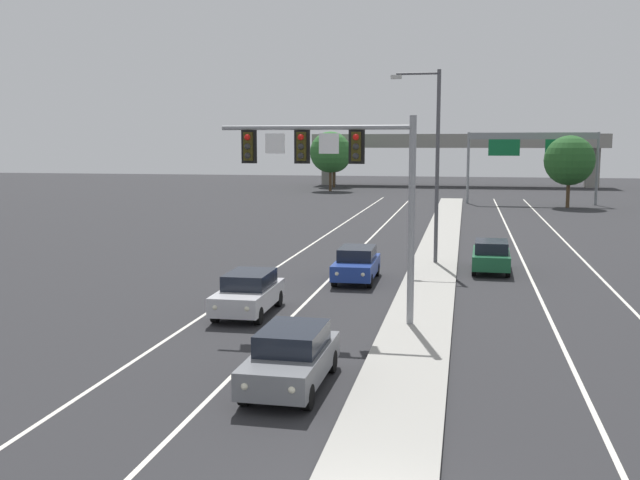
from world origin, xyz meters
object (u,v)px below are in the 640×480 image
at_px(overhead_signal_mast, 343,170).
at_px(street_lamp_median, 433,155).
at_px(car_receding_green, 491,255).
at_px(tree_far_right_a, 569,160).
at_px(car_oncoming_blue, 357,264).
at_px(tree_far_left_b, 330,152).
at_px(car_oncoming_grey, 291,357).
at_px(tree_far_left_c, 334,156).
at_px(highway_sign_gantry, 532,145).
at_px(car_oncoming_silver, 249,293).

bearing_deg(overhead_signal_mast, street_lamp_median, 79.68).
height_order(car_receding_green, tree_far_right_a, tree_far_right_a).
height_order(street_lamp_median, car_oncoming_blue, street_lamp_median).
bearing_deg(street_lamp_median, tree_far_left_b, 105.52).
height_order(car_oncoming_grey, tree_far_left_b, tree_far_left_b).
relative_size(car_oncoming_blue, tree_far_right_a, 0.63).
xyz_separation_m(street_lamp_median, tree_far_left_c, (-17.01, 65.81, -1.22)).
bearing_deg(highway_sign_gantry, car_oncoming_grey, -100.18).
distance_m(overhead_signal_mast, tree_far_right_a, 53.23).
xyz_separation_m(car_oncoming_blue, tree_far_left_b, (-12.85, 63.14, 4.33)).
bearing_deg(tree_far_left_c, car_oncoming_grey, -80.59).
bearing_deg(car_oncoming_silver, car_receding_green, 50.43).
xyz_separation_m(overhead_signal_mast, highway_sign_gantry, (10.85, 54.63, 0.68)).
xyz_separation_m(car_oncoming_blue, car_receding_green, (6.25, 3.82, 0.00)).
xyz_separation_m(car_receding_green, tree_far_left_c, (-20.05, 67.31, 3.75)).
height_order(overhead_signal_mast, tree_far_right_a, overhead_signal_mast).
xyz_separation_m(car_oncoming_grey, tree_far_right_a, (14.37, 58.26, 3.84)).
distance_m(car_receding_green, tree_far_left_c, 70.33).
distance_m(car_oncoming_silver, tree_far_left_b, 71.35).
bearing_deg(highway_sign_gantry, overhead_signal_mast, -101.24).
distance_m(car_oncoming_grey, highway_sign_gantry, 62.80).
xyz_separation_m(car_oncoming_silver, highway_sign_gantry, (14.60, 53.70, 5.34)).
bearing_deg(tree_far_left_b, highway_sign_gantry, -34.58).
height_order(street_lamp_median, tree_far_left_b, street_lamp_median).
bearing_deg(tree_far_left_b, tree_far_left_c, 96.76).
xyz_separation_m(car_oncoming_blue, tree_far_right_a, (14.89, 42.97, 3.84)).
relative_size(street_lamp_median, car_receding_green, 2.22).
relative_size(tree_far_left_b, tree_far_left_c, 1.13).
xyz_separation_m(tree_far_left_b, tree_far_left_c, (-0.95, 7.99, -0.58)).
distance_m(car_oncoming_blue, tree_far_left_b, 64.58).
relative_size(car_oncoming_grey, car_receding_green, 1.00).
relative_size(car_oncoming_blue, highway_sign_gantry, 0.34).
xyz_separation_m(car_oncoming_blue, tree_far_left_c, (-13.80, 71.13, 3.75)).
xyz_separation_m(car_oncoming_grey, car_oncoming_silver, (-3.54, 7.89, 0.00)).
bearing_deg(tree_far_left_c, car_oncoming_blue, -79.02).
relative_size(car_receding_green, highway_sign_gantry, 0.34).
height_order(car_oncoming_silver, highway_sign_gantry, highway_sign_gantry).
relative_size(car_oncoming_silver, highway_sign_gantry, 0.34).
relative_size(street_lamp_median, car_oncoming_grey, 2.23).
bearing_deg(car_receding_green, street_lamp_median, 153.72).
distance_m(car_oncoming_grey, car_oncoming_blue, 15.30).
distance_m(car_oncoming_blue, highway_sign_gantry, 48.02).
bearing_deg(overhead_signal_mast, tree_far_left_c, 100.36).
bearing_deg(tree_far_right_a, tree_far_left_b, 143.99).
xyz_separation_m(car_oncoming_grey, car_receding_green, (5.73, 19.10, 0.00)).
bearing_deg(tree_far_right_a, car_oncoming_blue, -109.11).
xyz_separation_m(car_oncoming_silver, tree_far_left_c, (-10.78, 78.53, 3.75)).
bearing_deg(tree_far_left_b, car_oncoming_blue, -78.49).
bearing_deg(tree_far_left_c, tree_far_left_b, -83.24).
height_order(overhead_signal_mast, car_oncoming_silver, overhead_signal_mast).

